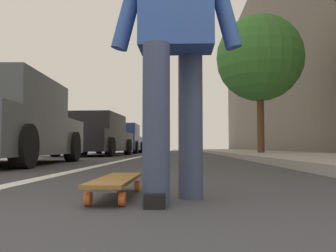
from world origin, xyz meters
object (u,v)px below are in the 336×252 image
object	(u,v)px
traffic_light	(152,100)
street_tree_mid	(260,58)
skater_person	(175,29)
parked_car_mid	(95,136)
skateboard	(116,181)
parked_car_near	(4,124)
parked_car_far	(121,139)

from	to	relation	value
traffic_light	street_tree_mid	xyz separation A→B (m)	(-8.44, -4.38, 0.28)
skater_person	street_tree_mid	bearing A→B (deg)	-14.45
skater_person	parked_car_mid	world-z (taller)	skater_person
skateboard	parked_car_near	bearing A→B (deg)	33.67
traffic_light	street_tree_mid	bearing A→B (deg)	-152.58
skater_person	parked_car_near	size ratio (longest dim) A/B	0.39
parked_car_far	skateboard	bearing A→B (deg)	-170.56
traffic_light	skateboard	bearing A→B (deg)	-175.90
parked_car_far	traffic_light	distance (m)	3.69
skateboard	street_tree_mid	xyz separation A→B (m)	(10.29, -3.04, 3.24)
parked_car_far	street_tree_mid	world-z (taller)	street_tree_mid
skateboard	street_tree_mid	world-z (taller)	street_tree_mid
street_tree_mid	parked_car_far	bearing A→B (deg)	43.97
street_tree_mid	traffic_light	bearing A→B (deg)	27.42
traffic_light	street_tree_mid	size ratio (longest dim) A/B	0.92
traffic_light	street_tree_mid	world-z (taller)	street_tree_mid
skater_person	street_tree_mid	world-z (taller)	street_tree_mid
parked_car_near	parked_car_mid	distance (m)	6.70
parked_car_near	parked_car_far	size ratio (longest dim) A/B	1.02
parked_car_near	street_tree_mid	size ratio (longest dim) A/B	0.88
parked_car_mid	parked_car_far	distance (m)	5.54
skateboard	parked_car_near	world-z (taller)	parked_car_near
parked_car_near	parked_car_far	xyz separation A→B (m)	(12.24, 0.03, -0.00)
parked_car_far	street_tree_mid	distance (m)	8.67
skater_person	parked_car_far	bearing A→B (deg)	10.53
street_tree_mid	skater_person	bearing A→B (deg)	165.55
skateboard	traffic_light	distance (m)	19.01
skater_person	parked_car_mid	xyz separation A→B (m)	(10.85, 3.05, -0.24)
skater_person	parked_car_mid	bearing A→B (deg)	15.69
skateboard	parked_car_mid	xyz separation A→B (m)	(10.70, 2.70, 0.61)
parked_car_near	street_tree_mid	xyz separation A→B (m)	(6.29, -5.70, 2.63)
skateboard	parked_car_mid	distance (m)	11.05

